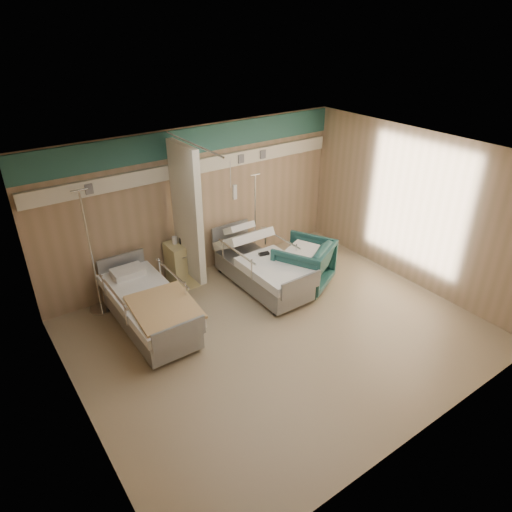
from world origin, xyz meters
The scene contains 13 objects.
ground centered at (0.00, 0.00, 0.00)m, with size 6.00×5.00×0.00m, color gray.
room_walls centered at (-0.03, 0.25, 1.86)m, with size 6.04×5.04×2.82m.
bed_right centered at (0.60, 1.30, 0.32)m, with size 1.00×2.16×0.63m, color white, non-canonical shape.
bed_left centered at (-1.60, 1.30, 0.32)m, with size 1.00×2.16×0.63m, color white, non-canonical shape.
bedside_cabinet centered at (-0.55, 2.20, 0.42)m, with size 0.50×0.48×0.85m, color #CFC281.
visitor_armchair centered at (1.25, 0.91, 0.44)m, with size 0.93×0.96×0.87m, color #1F4E4B.
waffle_blanket centered at (1.23, 0.92, 0.90)m, with size 0.58×0.51×0.07m, color silver.
iv_stand_right centered at (1.10, 2.24, 0.37)m, with size 0.32×0.32×1.81m.
iv_stand_left centered at (-2.08, 2.28, 0.44)m, with size 0.39×0.39×2.17m.
call_remote centered at (0.66, 1.33, 0.65)m, with size 0.19×0.08×0.04m, color black.
tan_blanket centered at (-1.53, 0.84, 0.65)m, with size 0.90×1.13×0.04m, color tan.
toiletry_bag centered at (-0.45, 2.17, 0.91)m, with size 0.22×0.14×0.12m, color black.
white_cup centered at (-0.63, 2.27, 0.92)m, with size 0.09×0.09×0.13m, color white.
Camera 1 is at (-3.64, -4.50, 4.52)m, focal length 32.00 mm.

